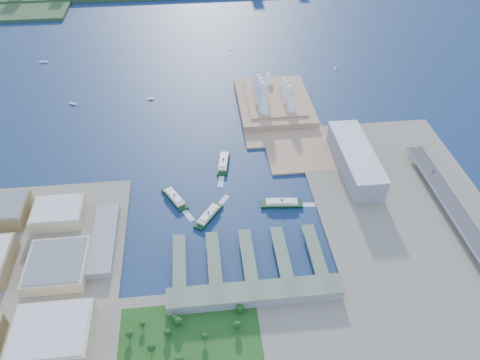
{
  "coord_description": "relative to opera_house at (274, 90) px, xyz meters",
  "views": [
    {
      "loc": [
        -36.24,
        -451.1,
        450.74
      ],
      "look_at": [
        18.54,
        54.88,
        18.0
      ],
      "focal_mm": 35.0,
      "sensor_mm": 36.0,
      "label": 1
    }
  ],
  "objects": [
    {
      "name": "boat_b",
      "position": [
        -224.48,
        45.89,
        -30.5
      ],
      "size": [
        11.26,
        4.3,
        3.0
      ],
      "primitive_type": null,
      "rotation": [
        0.0,
        0.0,
        1.61
      ],
      "color": "white",
      "rests_on": "ground"
    },
    {
      "name": "west_buildings",
      "position": [
        -355.0,
        -350.0,
        -15.5
      ],
      "size": [
        200.0,
        280.0,
        27.0
      ],
      "primitive_type": null,
      "color": "olive",
      "rests_on": "west_land"
    },
    {
      "name": "opera_house",
      "position": [
        0.0,
        0.0,
        0.0
      ],
      "size": [
        134.0,
        180.0,
        58.0
      ],
      "primitive_type": null,
      "color": "white",
      "rests_on": "peninsula"
    },
    {
      "name": "west_land",
      "position": [
        -355.0,
        -385.0,
        -30.5
      ],
      "size": [
        220.0,
        390.0,
        3.0
      ],
      "primitive_type": "cube",
      "color": "gray",
      "rests_on": "ground"
    },
    {
      "name": "ferry_d",
      "position": [
        -32.24,
        -263.91,
        -26.45
      ],
      "size": [
        59.81,
        20.26,
        11.1
      ],
      "primitive_type": null,
      "rotation": [
        0.0,
        0.0,
        1.48
      ],
      "color": "black",
      "rests_on": "ground"
    },
    {
      "name": "boat_c",
      "position": [
        150.13,
        127.32,
        -30.74
      ],
      "size": [
        7.04,
        11.6,
        2.51
      ],
      "primitive_type": null,
      "rotation": [
        0.0,
        0.0,
        2.78
      ],
      "color": "white",
      "rests_on": "ground"
    },
    {
      "name": "ferry_b",
      "position": [
        -105.42,
        -163.25,
        -26.48
      ],
      "size": [
        24.82,
        60.08,
        11.04
      ],
      "primitive_type": null,
      "rotation": [
        0.0,
        0.0,
        -0.18
      ],
      "color": "black",
      "rests_on": "ground"
    },
    {
      "name": "expressway",
      "position": [
        195.0,
        -340.0,
        -23.07
      ],
      "size": [
        26.0,
        340.0,
        11.85
      ],
      "primitive_type": null,
      "color": "gray",
      "rests_on": "east_land"
    },
    {
      "name": "boat_a",
      "position": [
        -367.18,
        43.72,
        -30.51
      ],
      "size": [
        15.52,
        10.25,
        2.97
      ],
      "primitive_type": null,
      "rotation": [
        0.0,
        0.0,
        1.11
      ],
      "color": "white",
      "rests_on": "ground"
    },
    {
      "name": "car_c",
      "position": [
        199.0,
        -233.05,
        -16.44
      ],
      "size": [
        1.98,
        4.88,
        1.42
      ],
      "primitive_type": "imported",
      "rotation": [
        0.0,
        0.0,
        3.14
      ],
      "color": "slate",
      "rests_on": "expressway"
    },
    {
      "name": "boat_e",
      "position": [
        -54.47,
        244.86,
        -30.76
      ],
      "size": [
        3.88,
        10.31,
        2.48
      ],
      "primitive_type": null,
      "rotation": [
        0.0,
        0.0,
        0.07
      ],
      "color": "white",
      "rests_on": "ground"
    },
    {
      "name": "ferry_c",
      "position": [
        -135.14,
        -276.89,
        -26.84
      ],
      "size": [
        43.15,
        52.45,
        10.32
      ],
      "primitive_type": null,
      "rotation": [
        0.0,
        0.0,
        2.52
      ],
      "color": "black",
      "rests_on": "ground"
    },
    {
      "name": "ferry_a",
      "position": [
        -180.89,
        -236.64,
        -26.79
      ],
      "size": [
        38.35,
        55.16,
        10.41
      ],
      "primitive_type": null,
      "rotation": [
        0.0,
        0.0,
        0.49
      ],
      "color": "black",
      "rests_on": "ground"
    },
    {
      "name": "peninsula",
      "position": [
        2.5,
        -20.0,
        -30.5
      ],
      "size": [
        135.0,
        220.0,
        3.0
      ],
      "primitive_type": "cube",
      "color": "tan",
      "rests_on": "ground"
    },
    {
      "name": "ferry_wharves",
      "position": [
        -91.0,
        -355.0,
        -27.35
      ],
      "size": [
        184.0,
        90.0,
        9.3
      ],
      "primitive_type": null,
      "color": "#526149",
      "rests_on": "ground"
    },
    {
      "name": "ground",
      "position": [
        -105.0,
        -280.0,
        -32.0
      ],
      "size": [
        3000.0,
        3000.0,
        0.0
      ],
      "primitive_type": "plane",
      "color": "#10254A",
      "rests_on": "ground"
    },
    {
      "name": "park",
      "position": [
        -165.0,
        -470.0,
        -21.0
      ],
      "size": [
        150.0,
        110.0,
        16.0
      ],
      "primitive_type": null,
      "color": "#194714",
      "rests_on": "south_land"
    },
    {
      "name": "east_land",
      "position": [
        135.0,
        -330.0,
        -30.5
      ],
      "size": [
        240.0,
        500.0,
        3.0
      ],
      "primitive_type": "cube",
      "color": "gray",
      "rests_on": "ground"
    },
    {
      "name": "boat_d",
      "position": [
        -455.85,
        223.14,
        -30.45
      ],
      "size": [
        18.51,
        4.62,
        3.1
      ],
      "primitive_type": null,
      "rotation": [
        0.0,
        0.0,
        1.6
      ],
      "color": "white",
      "rests_on": "ground"
    },
    {
      "name": "terminal_building",
      "position": [
        -90.0,
        -415.0,
        -23.0
      ],
      "size": [
        200.0,
        28.0,
        12.0
      ],
      "primitive_type": "cube",
      "color": "gray",
      "rests_on": "south_land"
    },
    {
      "name": "toaster_building",
      "position": [
        90.0,
        -200.0,
        -11.5
      ],
      "size": [
        45.0,
        155.0,
        35.0
      ],
      "primitive_type": "cube",
      "color": "gray",
      "rests_on": "east_land"
    }
  ]
}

